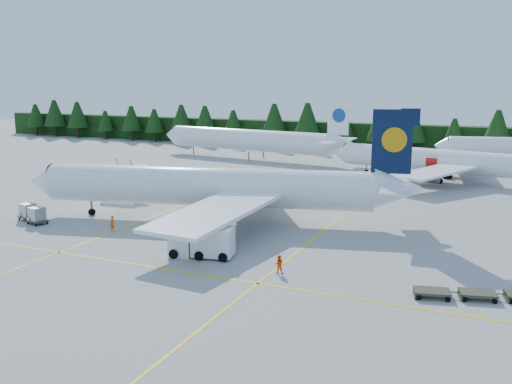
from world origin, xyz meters
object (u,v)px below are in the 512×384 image
at_px(airliner_red, 431,160).
at_px(airstairs, 123,195).
at_px(service_truck, 202,242).
at_px(airliner_navy, 201,187).

bearing_deg(airliner_red, airstairs, -124.42).
distance_m(airliner_red, service_truck, 51.35).
xyz_separation_m(airliner_red, service_truck, (-13.55, -49.50, -1.77)).
distance_m(airliner_navy, airstairs, 14.97).
bearing_deg(airstairs, airliner_navy, -22.20).
xyz_separation_m(airliner_navy, service_truck, (6.78, -11.88, -2.43)).
bearing_deg(airstairs, service_truck, -42.98).
height_order(airliner_red, service_truck, airliner_red).
relative_size(airstairs, service_truck, 1.12).
height_order(airstairs, service_truck, airstairs).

